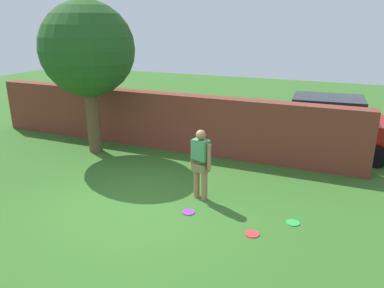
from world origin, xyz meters
TOP-DOWN VIEW (x-y plane):
  - ground_plane at (0.00, 0.00)m, footprint 40.00×40.00m
  - brick_wall at (-1.50, 3.73)m, footprint 12.33×0.50m
  - tree at (-3.12, 2.56)m, footprint 2.70×2.70m
  - person at (1.06, 0.85)m, footprint 0.52×0.31m
  - car at (3.37, 5.25)m, footprint 4.31×2.15m
  - frisbee_purple at (1.08, 0.12)m, footprint 0.27×0.27m
  - frisbee_red at (2.53, -0.18)m, footprint 0.27×0.27m
  - frisbee_green at (3.18, 0.54)m, footprint 0.27×0.27m

SIDE VIEW (x-z plane):
  - ground_plane at x=0.00m, z-range 0.00..0.00m
  - frisbee_purple at x=1.08m, z-range 0.00..0.02m
  - frisbee_red at x=2.53m, z-range 0.00..0.02m
  - frisbee_green at x=3.18m, z-range 0.00..0.02m
  - car at x=3.37m, z-range 0.00..1.72m
  - brick_wall at x=-1.50m, z-range 0.00..1.76m
  - person at x=1.06m, z-range 0.09..1.71m
  - tree at x=-3.12m, z-range 0.83..5.27m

